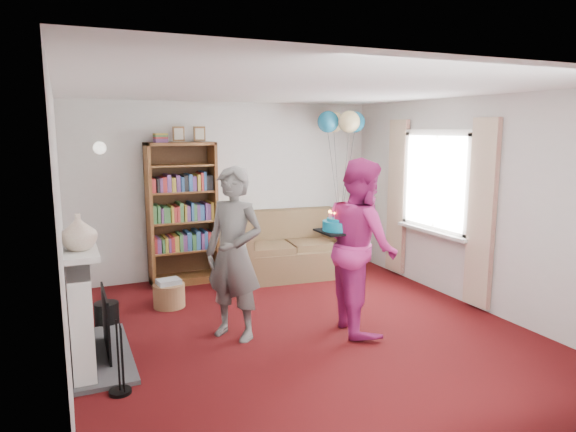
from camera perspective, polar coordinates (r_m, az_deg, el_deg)
name	(u,v)px	position (r m, az deg, el deg)	size (l,w,h in m)	color
ground	(301,331)	(5.58, 1.48, -12.67)	(5.00, 5.00, 0.00)	#360809
wall_back	(228,189)	(7.56, -6.64, 2.98)	(4.50, 0.02, 2.50)	silver
wall_left	(60,233)	(4.75, -23.97, -1.75)	(0.02, 5.00, 2.50)	silver
wall_right	(472,203)	(6.52, 19.80, 1.41)	(0.02, 5.00, 2.50)	silver
ceiling	(302,89)	(5.18, 1.60, 13.92)	(4.50, 5.00, 0.01)	white
fireplace	(87,307)	(5.12, -21.46, -9.35)	(0.55, 1.80, 1.12)	#3F3F42
window_bay	(435,200)	(6.93, 16.04, 1.68)	(0.14, 2.02, 2.20)	white
wall_sconce	(100,148)	(7.05, -20.20, 7.12)	(0.16, 0.23, 0.16)	gold
bookcase	(182,215)	(7.22, -11.75, 0.14)	(0.92, 0.42, 2.15)	#472B14
sofa	(286,251)	(7.56, -0.25, -3.93)	(1.74, 0.92, 0.92)	brown
wicker_basket	(169,294)	(6.41, -13.08, -8.47)	(0.38, 0.38, 0.34)	#966846
person_striped	(234,254)	(5.20, -6.02, -4.19)	(0.64, 0.42, 1.76)	black
person_magenta	(361,245)	(5.44, 8.15, -3.23)	(0.89, 0.69, 1.83)	#A8216C
birthday_cake	(338,226)	(5.36, 5.61, -1.09)	(0.40, 0.40, 0.22)	black
balloons	(341,122)	(7.60, 5.96, 10.36)	(0.75, 0.75, 1.70)	#3F3F3F
mantel_vase	(79,232)	(4.59, -22.25, -1.64)	(0.29, 0.29, 0.30)	beige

